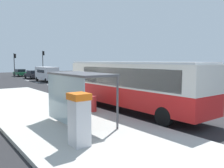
% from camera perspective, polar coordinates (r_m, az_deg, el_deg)
% --- Properties ---
extents(ground_plane, '(56.00, 92.00, 0.04)m').
position_cam_1_polar(ground_plane, '(27.77, -11.47, -1.27)').
color(ground_plane, '#262628').
extents(sidewalk_platform, '(6.20, 30.00, 0.18)m').
position_cam_1_polar(sidewalk_platform, '(14.37, -14.25, -7.32)').
color(sidewalk_platform, beige).
rests_on(sidewalk_platform, ground).
extents(lane_stripe_seg_1, '(0.16, 2.20, 0.01)m').
position_cam_1_polar(lane_stripe_seg_1, '(15.89, 13.25, -6.36)').
color(lane_stripe_seg_1, silver).
rests_on(lane_stripe_seg_1, ground).
extents(lane_stripe_seg_2, '(0.16, 2.20, 0.01)m').
position_cam_1_polar(lane_stripe_seg_2, '(19.42, 1.89, -4.03)').
color(lane_stripe_seg_2, silver).
rests_on(lane_stripe_seg_2, ground).
extents(lane_stripe_seg_3, '(0.16, 2.20, 0.01)m').
position_cam_1_polar(lane_stripe_seg_3, '(23.50, -5.72, -2.36)').
color(lane_stripe_seg_3, silver).
rests_on(lane_stripe_seg_3, ground).
extents(lane_stripe_seg_4, '(0.16, 2.20, 0.01)m').
position_cam_1_polar(lane_stripe_seg_4, '(27.87, -11.00, -1.18)').
color(lane_stripe_seg_4, silver).
rests_on(lane_stripe_seg_4, ground).
extents(lane_stripe_seg_5, '(0.16, 2.20, 0.01)m').
position_cam_1_polar(lane_stripe_seg_5, '(32.43, -14.82, -0.31)').
color(lane_stripe_seg_5, silver).
rests_on(lane_stripe_seg_5, ground).
extents(lane_stripe_seg_6, '(0.16, 2.20, 0.01)m').
position_cam_1_polar(lane_stripe_seg_6, '(37.10, -17.69, 0.34)').
color(lane_stripe_seg_6, silver).
rests_on(lane_stripe_seg_6, ground).
extents(lane_stripe_seg_7, '(0.16, 2.20, 0.01)m').
position_cam_1_polar(lane_stripe_seg_7, '(41.85, -19.92, 0.84)').
color(lane_stripe_seg_7, silver).
rests_on(lane_stripe_seg_7, ground).
extents(bus, '(2.70, 11.05, 3.21)m').
position_cam_1_polar(bus, '(15.20, 4.54, 0.24)').
color(bus, red).
rests_on(bus, ground).
extents(white_van, '(2.04, 5.20, 2.30)m').
position_cam_1_polar(white_van, '(38.76, -15.58, 2.60)').
color(white_van, silver).
rests_on(white_van, ground).
extents(sedan_near, '(1.96, 4.46, 1.52)m').
position_cam_1_polar(sedan_near, '(53.40, -21.40, 2.60)').
color(sedan_near, '#195933').
rests_on(sedan_near, ground).
extents(sedan_far, '(1.96, 4.46, 1.52)m').
position_cam_1_polar(sedan_far, '(45.63, -18.71, 2.24)').
color(sedan_far, black).
rests_on(sedan_far, ground).
extents(ticket_machine, '(0.66, 0.76, 1.94)m').
position_cam_1_polar(ticket_machine, '(8.68, -7.96, -8.42)').
color(ticket_machine, silver).
rests_on(ticket_machine, sidewalk_platform).
extents(recycling_bin_red, '(0.52, 0.52, 0.95)m').
position_cam_1_polar(recycling_bin_red, '(14.45, -4.82, -4.80)').
color(recycling_bin_red, red).
rests_on(recycling_bin_red, sidewalk_platform).
extents(recycling_bin_orange, '(0.52, 0.52, 0.95)m').
position_cam_1_polar(recycling_bin_orange, '(15.04, -6.23, -4.40)').
color(recycling_bin_orange, orange).
rests_on(recycling_bin_orange, sidewalk_platform).
extents(recycling_bin_blue, '(0.52, 0.52, 0.95)m').
position_cam_1_polar(recycling_bin_blue, '(15.64, -7.53, -4.03)').
color(recycling_bin_blue, blue).
rests_on(recycling_bin_blue, sidewalk_platform).
extents(recycling_bin_green, '(0.52, 0.52, 0.95)m').
position_cam_1_polar(recycling_bin_green, '(16.25, -8.73, -3.68)').
color(recycling_bin_green, green).
rests_on(recycling_bin_green, sidewalk_platform).
extents(traffic_light_near_side, '(0.49, 0.28, 5.29)m').
position_cam_1_polar(traffic_light_near_side, '(49.52, -16.38, 5.69)').
color(traffic_light_near_side, '#2D2D2D').
rests_on(traffic_light_near_side, ground).
extents(traffic_light_median, '(0.49, 0.28, 4.72)m').
position_cam_1_polar(traffic_light_median, '(49.55, -22.57, 5.09)').
color(traffic_light_median, '#2D2D2D').
rests_on(traffic_light_median, ground).
extents(bus_shelter, '(1.80, 4.00, 2.50)m').
position_cam_1_polar(bus_shelter, '(11.48, -9.12, -0.30)').
color(bus_shelter, '#4C4C51').
rests_on(bus_shelter, sidewalk_platform).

